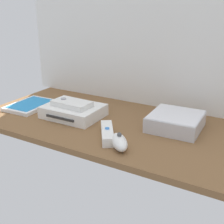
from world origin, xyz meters
TOP-DOWN VIEW (x-y plane):
  - ground_plane at (0.00, 0.00)cm, footprint 100.00×48.00cm
  - back_wall at (0.00, 24.60)cm, footprint 110.00×1.20cm
  - game_console at (-15.40, -2.30)cm, footprint 21.24×16.75cm
  - mini_computer at (21.41, 6.18)cm, footprint 17.73×17.73cm
  - game_case at (-37.40, -2.47)cm, footprint 14.32×19.51cm
  - remote_wand at (5.02, -11.66)cm, footprint 11.20×14.31cm
  - remote_nunchuk at (11.91, -16.19)cm, footprint 9.91×10.42cm
  - remote_classic_pad at (-15.42, -3.02)cm, footprint 14.70×8.56cm

SIDE VIEW (x-z plane):
  - ground_plane at x=0.00cm, z-range -2.00..0.00cm
  - game_case at x=-37.40cm, z-range -0.02..1.54cm
  - remote_wand at x=5.02cm, z-range -0.19..3.21cm
  - remote_nunchuk at x=11.91cm, z-range -0.51..4.59cm
  - game_console at x=-15.40cm, z-range 0.00..4.40cm
  - mini_computer at x=21.41cm, z-range -0.01..5.29cm
  - remote_classic_pad at x=-15.42cm, z-range 4.21..6.61cm
  - back_wall at x=0.00cm, z-range 0.00..64.00cm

